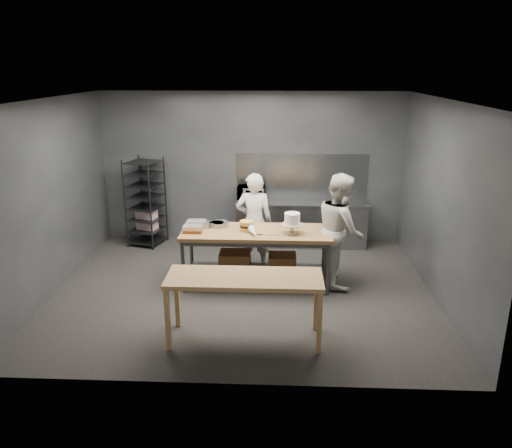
{
  "coord_description": "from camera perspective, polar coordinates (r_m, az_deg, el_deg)",
  "views": [
    {
      "loc": [
        0.55,
        -7.35,
        3.47
      ],
      "look_at": [
        0.19,
        0.23,
        1.05
      ],
      "focal_mm": 35.0,
      "sensor_mm": 36.0,
      "label": 1
    }
  ],
  "objects": [
    {
      "name": "ground",
      "position": [
        8.14,
        -1.44,
        -7.52
      ],
      "size": [
        6.0,
        6.0,
        0.0
      ],
      "primitive_type": "plane",
      "color": "black",
      "rests_on": "ground"
    },
    {
      "name": "back_wall",
      "position": [
        10.06,
        -0.5,
        6.41
      ],
      "size": [
        6.0,
        0.04,
        3.0
      ],
      "primitive_type": "cube",
      "color": "#4C4F54",
      "rests_on": "ground"
    },
    {
      "name": "work_table",
      "position": [
        8.15,
        -0.04,
        -3.12
      ],
      "size": [
        2.4,
        0.9,
        0.92
      ],
      "color": "olive",
      "rests_on": "ground"
    },
    {
      "name": "near_counter",
      "position": [
        6.43,
        -1.33,
        -6.71
      ],
      "size": [
        2.0,
        0.7,
        0.9
      ],
      "color": "#A56F44",
      "rests_on": "ground"
    },
    {
      "name": "back_counter",
      "position": [
        10.0,
        5.14,
        0.07
      ],
      "size": [
        2.6,
        0.6,
        0.9
      ],
      "color": "slate",
      "rests_on": "ground"
    },
    {
      "name": "splashback_panel",
      "position": [
        10.06,
        5.22,
        5.47
      ],
      "size": [
        2.6,
        0.02,
        0.9
      ],
      "primitive_type": "cube",
      "color": "slate",
      "rests_on": "back_counter"
    },
    {
      "name": "speed_rack",
      "position": [
        10.15,
        -12.49,
        2.36
      ],
      "size": [
        0.75,
        0.79,
        1.75
      ],
      "color": "black",
      "rests_on": "ground"
    },
    {
      "name": "chef_behind",
      "position": [
        8.69,
        -0.23,
        0.27
      ],
      "size": [
        0.64,
        0.43,
        1.73
      ],
      "primitive_type": "imported",
      "rotation": [
        0.0,
        0.0,
        3.16
      ],
      "color": "white",
      "rests_on": "ground"
    },
    {
      "name": "chef_right",
      "position": [
        8.19,
        9.58,
        -0.64
      ],
      "size": [
        0.81,
        0.98,
        1.85
      ],
      "primitive_type": "imported",
      "rotation": [
        0.0,
        0.0,
        1.7
      ],
      "color": "silver",
      "rests_on": "ground"
    },
    {
      "name": "microwave",
      "position": [
        9.84,
        -0.54,
        3.48
      ],
      "size": [
        0.54,
        0.37,
        0.3
      ],
      "primitive_type": "imported",
      "color": "black",
      "rests_on": "back_counter"
    },
    {
      "name": "frosted_cake_stand",
      "position": [
        7.87,
        4.16,
        0.39
      ],
      "size": [
        0.34,
        0.34,
        0.34
      ],
      "color": "#BFB599",
      "rests_on": "work_table"
    },
    {
      "name": "layer_cake",
      "position": [
        8.03,
        -1.08,
        -0.2
      ],
      "size": [
        0.22,
        0.22,
        0.16
      ],
      "color": "gold",
      "rests_on": "work_table"
    },
    {
      "name": "cake_pans",
      "position": [
        8.27,
        -4.95,
        -0.05
      ],
      "size": [
        0.56,
        0.34,
        0.07
      ],
      "color": "gray",
      "rests_on": "work_table"
    },
    {
      "name": "piping_bag",
      "position": [
        7.8,
        -0.32,
        -0.91
      ],
      "size": [
        0.22,
        0.4,
        0.12
      ],
      "primitive_type": "cone",
      "rotation": [
        1.57,
        0.0,
        0.27
      ],
      "color": "white",
      "rests_on": "work_table"
    },
    {
      "name": "offset_spatula",
      "position": [
        7.84,
        1.12,
        -1.25
      ],
      "size": [
        0.36,
        0.02,
        0.02
      ],
      "color": "slate",
      "rests_on": "work_table"
    },
    {
      "name": "pastry_clamshells",
      "position": [
        8.16,
        -7.03,
        -0.24
      ],
      "size": [
        0.32,
        0.49,
        0.11
      ],
      "color": "brown",
      "rests_on": "work_table"
    }
  ]
}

